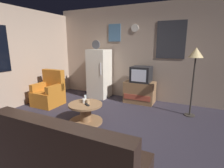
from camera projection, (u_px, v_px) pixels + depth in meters
ground_plane at (92, 130)px, 3.45m from camera, size 12.00×12.00×0.00m
wall_with_art at (134, 53)px, 5.29m from camera, size 5.20×0.12×2.77m
wall_left_with_window at (1, 59)px, 4.24m from camera, size 0.12×5.20×2.60m
fridge at (99, 74)px, 5.47m from camera, size 0.60×0.62×1.77m
tv_stand at (140, 92)px, 5.04m from camera, size 0.84×0.53×0.61m
crt_tv at (141, 74)px, 4.91m from camera, size 0.54×0.51×0.44m
standing_lamp at (196, 58)px, 3.85m from camera, size 0.32×0.32×1.59m
coffee_table at (86, 113)px, 3.76m from camera, size 0.72×0.72×0.42m
wine_glass at (85, 98)px, 3.82m from camera, size 0.05×0.05×0.15m
mug_ceramic_white at (84, 101)px, 3.74m from camera, size 0.08×0.08×0.09m
mug_ceramic_tan at (88, 102)px, 3.71m from camera, size 0.08×0.08×0.09m
remote_control at (87, 105)px, 3.61m from camera, size 0.15×0.12×0.02m
armchair at (49, 93)px, 4.84m from camera, size 0.68×0.68×0.96m
couch at (72, 163)px, 2.02m from camera, size 1.70×0.80×0.92m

